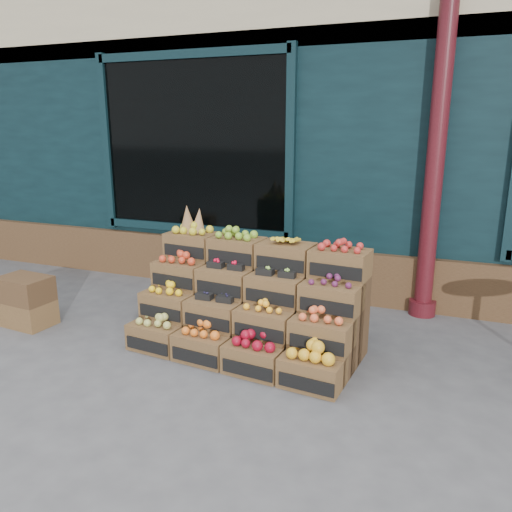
% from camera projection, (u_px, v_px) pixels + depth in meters
% --- Properties ---
extents(ground, '(60.00, 60.00, 0.00)m').
position_uv_depth(ground, '(247.00, 382.00, 3.98)').
color(ground, '#4D4D50').
rests_on(ground, ground).
extents(shop_facade, '(12.00, 6.24, 4.80)m').
position_uv_depth(shop_facade, '(368.00, 98.00, 7.97)').
color(shop_facade, black).
rests_on(shop_facade, ground).
extents(crate_display, '(2.07, 1.15, 1.24)m').
position_uv_depth(crate_display, '(250.00, 308.00, 4.51)').
color(crate_display, brown).
rests_on(crate_display, ground).
extents(spare_crates, '(0.54, 0.39, 0.51)m').
position_uv_depth(spare_crates, '(26.00, 301.00, 5.06)').
color(spare_crates, brown).
rests_on(spare_crates, ground).
extents(shopkeeper, '(0.87, 0.69, 2.09)m').
position_uv_depth(shopkeeper, '(223.00, 197.00, 6.68)').
color(shopkeeper, '#154C28').
rests_on(shopkeeper, ground).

